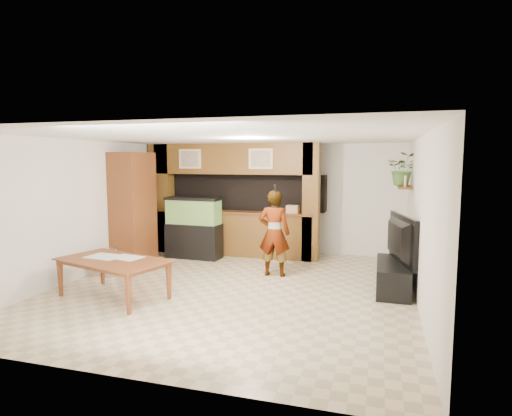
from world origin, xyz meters
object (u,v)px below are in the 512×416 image
(aquarium, at_px, (194,228))
(television, at_px, (394,239))
(person, at_px, (274,233))
(pantry_cabinet, at_px, (133,208))
(dining_table, at_px, (112,279))

(aquarium, distance_m, television, 4.49)
(television, bearing_deg, aquarium, 59.67)
(television, bearing_deg, person, 67.46)
(pantry_cabinet, distance_m, aquarium, 1.41)
(pantry_cabinet, xyz_separation_m, television, (5.35, -0.53, -0.30))
(television, relative_size, dining_table, 0.79)
(television, relative_size, person, 0.85)
(dining_table, bearing_deg, pantry_cabinet, 129.78)
(pantry_cabinet, height_order, person, pantry_cabinet)
(aquarium, bearing_deg, pantry_cabinet, -141.10)
(aquarium, bearing_deg, television, -14.40)
(aquarium, relative_size, person, 0.84)
(television, height_order, dining_table, television)
(pantry_cabinet, height_order, dining_table, pantry_cabinet)
(dining_table, bearing_deg, person, 59.36)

